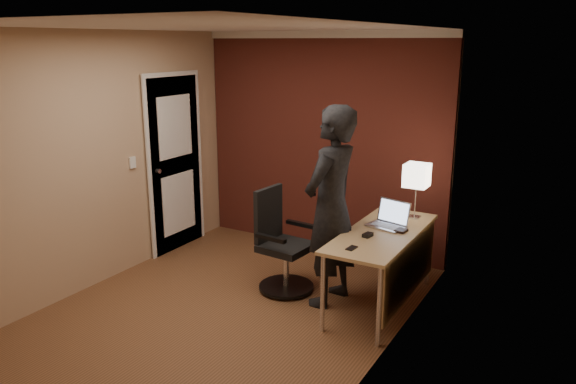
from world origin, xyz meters
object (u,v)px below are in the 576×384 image
(desk_lamp, at_px, (417,176))
(office_chair, at_px, (281,247))
(phone, at_px, (352,248))
(person, at_px, (331,207))
(wallet, at_px, (401,231))
(mouse, at_px, (368,235))
(laptop, at_px, (390,219))
(desk, at_px, (389,246))

(desk_lamp, relative_size, office_chair, 0.54)
(phone, relative_size, person, 0.06)
(wallet, bearing_deg, phone, -109.52)
(phone, xyz_separation_m, person, (-0.38, 0.39, 0.20))
(mouse, relative_size, person, 0.05)
(laptop, xyz_separation_m, phone, (-0.07, -0.73, -0.06))
(desk, xyz_separation_m, phone, (-0.14, -0.53, 0.13))
(desk_lamp, relative_size, person, 0.29)
(desk_lamp, relative_size, phone, 4.65)
(phone, height_order, wallet, wallet)
(wallet, distance_m, person, 0.66)
(desk, xyz_separation_m, wallet, (0.07, 0.08, 0.14))
(phone, relative_size, office_chair, 0.12)
(desk_lamp, height_order, mouse, desk_lamp)
(desk_lamp, bearing_deg, phone, -100.20)
(desk, relative_size, wallet, 13.64)
(desk_lamp, height_order, person, person)
(laptop, distance_m, wallet, 0.19)
(mouse, bearing_deg, wallet, 62.54)
(person, bearing_deg, phone, 49.18)
(desk, height_order, person, person)
(laptop, relative_size, wallet, 3.49)
(office_chair, distance_m, person, 0.72)
(phone, height_order, office_chair, office_chair)
(desk_lamp, xyz_separation_m, laptop, (-0.13, -0.35, -0.35))
(desk_lamp, distance_m, phone, 1.17)
(office_chair, bearing_deg, desk, 7.08)
(phone, height_order, person, person)
(desk_lamp, relative_size, laptop, 1.40)
(mouse, xyz_separation_m, wallet, (0.21, 0.27, -0.01))
(office_chair, height_order, person, person)
(desk_lamp, bearing_deg, desk, -95.43)
(mouse, bearing_deg, person, -177.89)
(desk, relative_size, mouse, 15.00)
(desk_lamp, xyz_separation_m, wallet, (0.02, -0.46, -0.41))
(desk_lamp, distance_m, wallet, 0.62)
(laptop, distance_m, office_chair, 1.09)
(mouse, xyz_separation_m, phone, (-0.01, -0.34, -0.01))
(laptop, bearing_deg, desk_lamp, 70.31)
(laptop, bearing_deg, office_chair, -161.73)
(desk, xyz_separation_m, mouse, (-0.14, -0.19, 0.14))
(laptop, relative_size, office_chair, 0.38)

